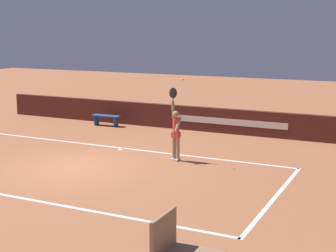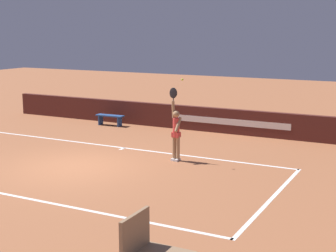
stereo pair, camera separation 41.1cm
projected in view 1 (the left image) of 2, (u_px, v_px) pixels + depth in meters
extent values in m
plane|color=#9E5C39|center=(77.00, 167.00, 15.45)|extent=(60.00, 60.00, 0.00)
cube|color=white|center=(123.00, 148.00, 17.89)|extent=(12.35, 0.11, 0.00)
cube|color=white|center=(7.00, 195.00, 12.81)|extent=(12.35, 0.11, 0.00)
cube|color=white|center=(276.00, 197.00, 12.72)|extent=(0.11, 5.85, 0.00)
cube|color=white|center=(121.00, 149.00, 17.76)|extent=(0.11, 0.30, 0.00)
cube|color=#4D1F1A|center=(172.00, 117.00, 21.42)|extent=(16.86, 0.24, 1.00)
cube|color=silver|center=(228.00, 122.00, 20.22)|extent=(4.77, 0.01, 0.25)
cylinder|color=#A67C55|center=(178.00, 148.00, 16.11)|extent=(0.12, 0.12, 0.81)
cylinder|color=#A67C55|center=(174.00, 148.00, 16.18)|extent=(0.12, 0.12, 0.81)
cube|color=white|center=(178.00, 160.00, 16.17)|extent=(0.12, 0.25, 0.07)
cube|color=white|center=(174.00, 159.00, 16.24)|extent=(0.12, 0.25, 0.07)
cylinder|color=#D73B37|center=(176.00, 127.00, 16.02)|extent=(0.22, 0.22, 0.57)
cube|color=#D73B37|center=(176.00, 135.00, 16.06)|extent=(0.26, 0.22, 0.16)
sphere|color=#A67C55|center=(176.00, 114.00, 15.94)|extent=(0.22, 0.22, 0.22)
cylinder|color=#A67C55|center=(173.00, 109.00, 15.97)|extent=(0.13, 0.10, 0.54)
cylinder|color=#A67C55|center=(178.00, 125.00, 15.89)|extent=(0.12, 0.37, 0.45)
ellipsoid|color=black|center=(173.00, 93.00, 15.87)|extent=(0.33, 0.06, 0.38)
cylinder|color=black|center=(173.00, 99.00, 15.90)|extent=(0.03, 0.03, 0.18)
sphere|color=#C7D939|center=(182.00, 80.00, 15.35)|extent=(0.07, 0.07, 0.07)
cube|color=#916F4F|center=(164.00, 233.00, 5.02)|extent=(0.04, 0.53, 0.40)
cube|color=#284D8E|center=(106.00, 116.00, 21.94)|extent=(1.28, 0.41, 0.05)
cube|color=#284D8E|center=(97.00, 120.00, 22.17)|extent=(0.07, 0.32, 0.44)
cube|color=#284D8E|center=(116.00, 122.00, 21.79)|extent=(0.07, 0.32, 0.44)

